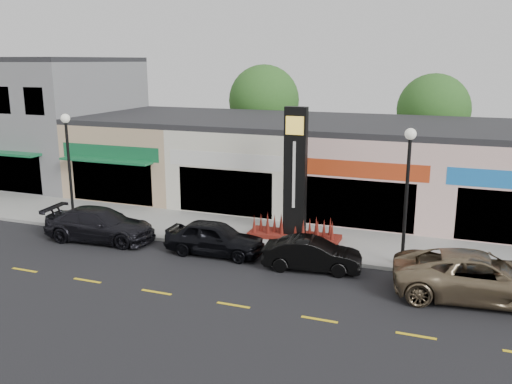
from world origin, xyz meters
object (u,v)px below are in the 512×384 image
at_px(car_black_conv, 312,254).
at_px(pylon_sign, 295,193).
at_px(lamp_east_near, 407,184).
at_px(car_dark_sedan, 100,225).
at_px(car_black_sedan, 215,238).
at_px(lamp_west_near, 69,158).
at_px(car_gold_suv, 480,277).

bearing_deg(car_black_conv, pylon_sign, 21.16).
bearing_deg(lamp_east_near, car_dark_sedan, -174.33).
xyz_separation_m(pylon_sign, car_black_sedan, (-2.70, -2.84, -1.55)).
relative_size(pylon_sign, car_dark_sedan, 1.16).
bearing_deg(car_dark_sedan, car_black_sedan, -92.82).
bearing_deg(lamp_east_near, car_black_sedan, -171.56).
bearing_deg(pylon_sign, lamp_east_near, -18.75).
height_order(lamp_west_near, car_dark_sedan, lamp_west_near).
height_order(car_dark_sedan, car_gold_suv, car_gold_suv).
bearing_deg(pylon_sign, car_dark_sedan, -160.19).
bearing_deg(lamp_west_near, car_black_sedan, -7.84).
bearing_deg(car_dark_sedan, lamp_east_near, -89.05).
height_order(car_dark_sedan, car_black_sedan, car_dark_sedan).
relative_size(lamp_east_near, car_black_sedan, 1.28).
relative_size(car_dark_sedan, car_black_sedan, 1.21).
relative_size(car_dark_sedan, car_gold_suv, 0.88).
relative_size(lamp_west_near, car_gold_suv, 0.93).
relative_size(lamp_east_near, pylon_sign, 0.91).
distance_m(lamp_east_near, car_black_conv, 4.60).
distance_m(lamp_east_near, car_dark_sedan, 13.75).
bearing_deg(car_black_sedan, lamp_east_near, -82.97).
xyz_separation_m(lamp_east_near, pylon_sign, (-5.00, 1.70, -1.20)).
distance_m(lamp_west_near, car_dark_sedan, 3.99).
bearing_deg(car_black_conv, lamp_east_near, -74.02).
distance_m(lamp_west_near, pylon_sign, 11.19).
bearing_deg(pylon_sign, car_black_conv, -61.80).
distance_m(car_black_sedan, car_black_conv, 4.38).
relative_size(car_black_sedan, car_gold_suv, 0.73).
bearing_deg(car_black_conv, car_gold_suv, -102.37).
height_order(car_black_sedan, car_gold_suv, car_gold_suv).
relative_size(lamp_west_near, car_black_sedan, 1.28).
height_order(pylon_sign, car_gold_suv, pylon_sign).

